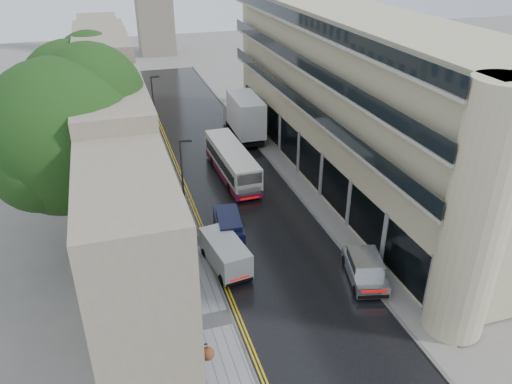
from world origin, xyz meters
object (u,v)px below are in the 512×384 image
tree_near (68,162)px  navy_van (220,241)px  lamp_post_far (155,115)px  white_lorry (237,123)px  silver_hatchback (356,284)px  cream_bus (229,178)px  tree_far (76,109)px  lamp_post_near (183,191)px  white_van (222,270)px  pedestrian (171,219)px

tree_near → navy_van: bearing=-17.6°
tree_near → lamp_post_far: tree_near is taller
white_lorry → silver_hatchback: 25.44m
cream_bus → white_lorry: white_lorry is taller
tree_far → white_lorry: tree_far is taller
tree_near → lamp_post_far: size_ratio=1.86×
cream_bus → lamp_post_near: 8.10m
white_van → lamp_post_far: lamp_post_far is taller
tree_near → tree_far: bearing=88.7°
white_van → pedestrian: size_ratio=2.29×
white_lorry → lamp_post_far: (-8.13, 0.67, 1.52)m
tree_far → white_van: bearing=-67.4°
navy_van → pedestrian: (-2.67, 3.94, -0.03)m
white_van → lamp_post_far: size_ratio=0.61×
navy_van → lamp_post_near: bearing=131.9°
tree_far → lamp_post_near: bearing=-63.1°
lamp_post_near → lamp_post_far: (0.12, 16.82, -0.04)m
white_lorry → white_van: bearing=-106.6°
tree_near → lamp_post_near: bearing=-1.6°
white_van → navy_van: navy_van is taller
tree_near → tree_far: 13.02m
navy_van → lamp_post_far: (-1.69, 19.42, 2.71)m
silver_hatchback → white_van: size_ratio=1.00×
white_lorry → cream_bus: bearing=-107.9°
tree_near → navy_van: 10.92m
cream_bus → navy_van: 9.16m
white_lorry → pedestrian: (-9.12, -14.82, -1.22)m
navy_van → cream_bus: bearing=78.4°
tree_far → white_van: (7.90, -18.94, -5.18)m
cream_bus → tree_far: bearing=146.5°
tree_far → navy_van: (8.52, -15.80, -5.09)m
silver_hatchback → white_van: 8.25m
pedestrian → lamp_post_far: bearing=-107.2°
tree_far → lamp_post_far: (6.83, 3.62, -2.38)m
pedestrian → tree_near: bearing=-3.1°
silver_hatchback → lamp_post_near: size_ratio=0.60×
silver_hatchback → lamp_post_far: size_ratio=0.61×
tree_far → lamp_post_far: size_ratio=1.67×
cream_bus → lamp_post_far: (-4.63, 10.75, 2.44)m
tree_far → navy_van: bearing=-61.7°
pedestrian → lamp_post_near: (0.86, -1.33, 2.77)m
tree_near → white_van: (8.20, -5.94, -5.90)m
white_lorry → white_van: 23.04m
navy_van → pedestrian: navy_van is taller
lamp_post_near → pedestrian: bearing=138.0°
lamp_post_near → cream_bus: bearing=67.1°
tree_near → lamp_post_near: (7.01, -0.20, -3.06)m
white_lorry → silver_hatchback: bearing=-87.9°
tree_near → cream_bus: (11.76, 5.87, -5.54)m
tree_near → pedestrian: tree_near is taller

